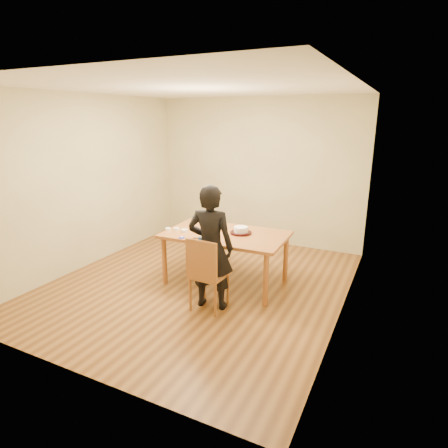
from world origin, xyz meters
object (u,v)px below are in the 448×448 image
at_px(dining_chair, 209,274).
at_px(cake_plate, 241,233).
at_px(cake, 241,230).
at_px(person, 211,248).
at_px(dining_table, 226,235).

relative_size(dining_chair, cake_plate, 1.34).
distance_m(dining_chair, cake, 0.93).
height_order(cake, person, person).
bearing_deg(cake_plate, cake, 0.00).
xyz_separation_m(dining_table, cake, (0.20, 0.08, 0.08)).
relative_size(cake_plate, cake, 1.51).
bearing_deg(dining_table, person, -80.28).
xyz_separation_m(dining_chair, cake, (0.05, 0.86, 0.36)).
bearing_deg(dining_chair, cake_plate, 89.41).
relative_size(dining_table, dining_chair, 4.19).
height_order(dining_chair, person, person).
distance_m(dining_table, cake, 0.23).
distance_m(cake_plate, cake, 0.04).
height_order(dining_table, cake_plate, cake_plate).
relative_size(cake, person, 0.13).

